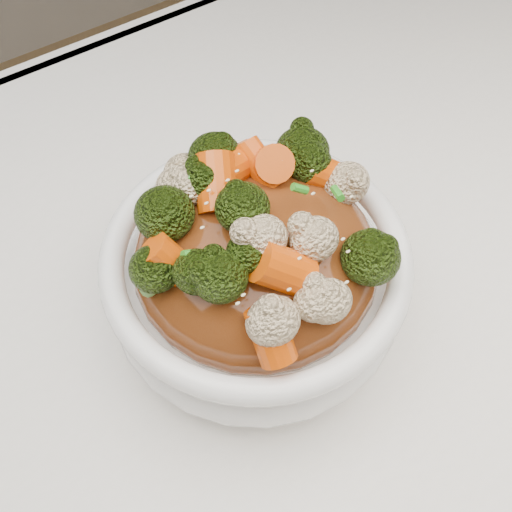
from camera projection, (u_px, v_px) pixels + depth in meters
dining_table at (286, 480)px, 0.73m from camera, size 1.20×0.80×0.75m
tablecloth at (305, 358)px, 0.44m from camera, size 1.20×0.80×0.04m
bowl at (256, 281)px, 0.41m from camera, size 0.24×0.24×0.08m
sauce_base at (256, 258)px, 0.39m from camera, size 0.19×0.19×0.09m
carrots at (256, 202)px, 0.34m from camera, size 0.19×0.19×0.05m
broccoli at (256, 203)px, 0.34m from camera, size 0.19×0.19×0.04m
cauliflower at (256, 205)px, 0.34m from camera, size 0.19×0.19×0.03m
scallions at (256, 201)px, 0.34m from camera, size 0.15×0.15×0.02m
sesame_seeds at (256, 201)px, 0.34m from camera, size 0.17×0.17×0.01m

